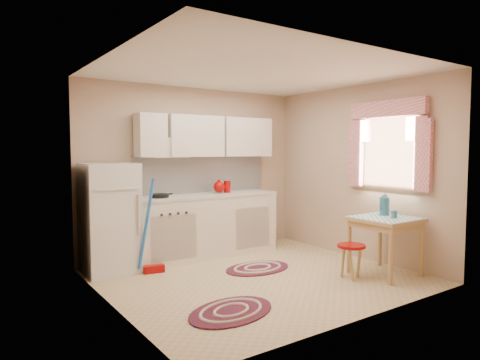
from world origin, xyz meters
The scene contains 14 objects.
room_shell centered at (0.16, 0.24, 1.60)m, with size 3.64×3.60×2.52m.
fridge centered at (-1.43, 1.25, 0.70)m, with size 0.65×0.60×1.40m, color silver.
broom centered at (-0.99, 0.90, 0.60)m, with size 0.28×0.12×1.20m, color blue, non-canonical shape.
base_cabinets centered at (-0.02, 1.30, 0.44)m, with size 2.25×0.60×0.88m, color silver.
countertop centered at (-0.02, 1.30, 0.90)m, with size 2.27×0.62×0.04m, color beige.
frying_pan centered at (-0.75, 1.25, 0.94)m, with size 0.26×0.26×0.05m, color black.
red_kettle centered at (0.24, 1.30, 1.02)m, with size 0.19×0.17×0.19m, color #9B0605, non-canonical shape.
red_canister centered at (0.39, 1.30, 1.00)m, with size 0.10×0.10×0.16m, color #9B0605.
table centered at (1.38, -0.81, 0.36)m, with size 0.72×0.72×0.72m, color tan.
stool centered at (0.90, -0.69, 0.21)m, with size 0.34×0.34×0.42m, color #9B0605.
coffee_pot centered at (1.52, -0.69, 0.88)m, with size 0.16×0.13×0.31m, color #2A6B81, non-canonical shape.
mug centered at (1.41, -0.91, 0.77)m, with size 0.07×0.07×0.10m, color #2A6B81.
rug_center centered at (0.22, 0.29, 0.01)m, with size 0.93×0.62×0.02m, color maroon, non-canonical shape.
rug_left centered at (-0.91, -0.77, 0.01)m, with size 0.96×0.64×0.02m, color maroon, non-canonical shape.
Camera 1 is at (-3.13, -4.14, 1.57)m, focal length 32.00 mm.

